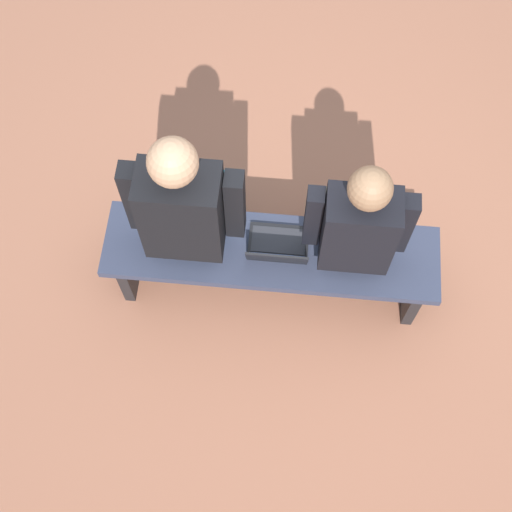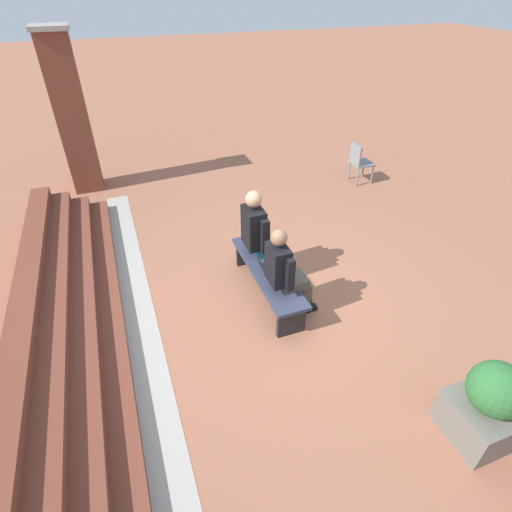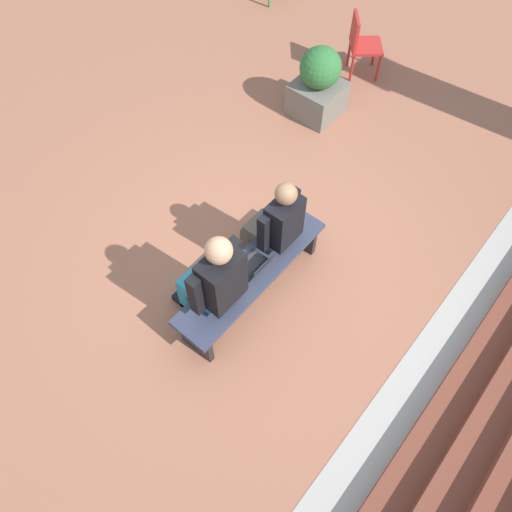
{
  "view_description": "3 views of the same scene",
  "coord_description": "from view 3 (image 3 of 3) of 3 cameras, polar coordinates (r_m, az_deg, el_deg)",
  "views": [
    {
      "loc": [
        0.18,
        1.76,
        3.87
      ],
      "look_at": [
        0.32,
        0.3,
        0.77
      ],
      "focal_mm": 50.0,
      "sensor_mm": 36.0,
      "label": 1
    },
    {
      "loc": [
        -3.74,
        1.76,
        3.73
      ],
      "look_at": [
        0.13,
        0.32,
        0.8
      ],
      "focal_mm": 28.0,
      "sensor_mm": 36.0,
      "label": 2
    },
    {
      "loc": [
        2.15,
        1.76,
        4.49
      ],
      "look_at": [
        0.17,
        0.09,
        0.58
      ],
      "focal_mm": 35.0,
      "sensor_mm": 36.0,
      "label": 3
    }
  ],
  "objects": [
    {
      "name": "ground_plane",
      "position": [
        5.28,
        0.45,
        -1.78
      ],
      "size": [
        60.0,
        60.0,
        0.0
      ],
      "primitive_type": "plane",
      "color": "#9E6047"
    },
    {
      "name": "concrete_strip",
      "position": [
        4.87,
        16.12,
        -15.74
      ],
      "size": [
        7.75,
        0.4,
        0.01
      ],
      "primitive_type": "cube",
      "color": "#A8A399",
      "rests_on": "ground"
    },
    {
      "name": "brick_steps",
      "position": [
        4.79,
        26.99,
        -20.93
      ],
      "size": [
        6.95,
        1.2,
        0.6
      ],
      "color": "brown",
      "rests_on": "ground"
    },
    {
      "name": "bench",
      "position": [
        4.84,
        -0.47,
        -2.2
      ],
      "size": [
        1.8,
        0.44,
        0.45
      ],
      "color": "#33384C",
      "rests_on": "ground"
    },
    {
      "name": "person_student",
      "position": [
        4.76,
        2.16,
        3.74
      ],
      "size": [
        0.53,
        0.66,
        1.32
      ],
      "color": "#4C473D",
      "rests_on": "ground"
    },
    {
      "name": "person_adult",
      "position": [
        4.37,
        -4.92,
        -2.7
      ],
      "size": [
        0.59,
        0.74,
        1.42
      ],
      "color": "teal",
      "rests_on": "ground"
    },
    {
      "name": "laptop",
      "position": [
        4.73,
        -0.1,
        -1.08
      ],
      "size": [
        0.32,
        0.29,
        0.21
      ],
      "color": "black",
      "rests_on": "bench"
    },
    {
      "name": "plastic_chair_near_bench_right",
      "position": [
        7.46,
        11.93,
        22.82
      ],
      "size": [
        0.59,
        0.59,
        0.84
      ],
      "color": "red",
      "rests_on": "ground"
    },
    {
      "name": "planter",
      "position": [
        6.72,
        7.15,
        18.88
      ],
      "size": [
        0.6,
        0.6,
        0.94
      ],
      "color": "#6B665B",
      "rests_on": "ground"
    }
  ]
}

